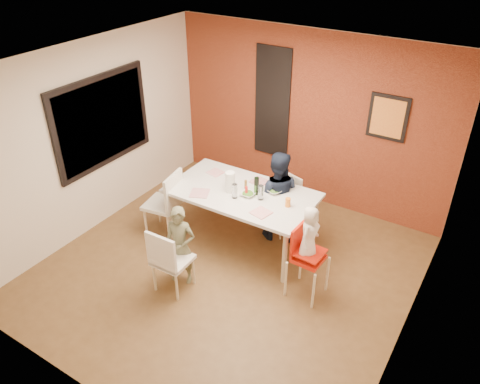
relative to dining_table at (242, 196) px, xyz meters
The scene contains 35 objects.
ground 1.00m from the dining_table, 74.09° to the right, with size 4.50×4.50×0.00m, color brown.
ceiling 2.06m from the dining_table, 74.09° to the right, with size 4.50×4.50×0.02m, color silver.
wall_back 1.73m from the dining_table, 83.64° to the left, with size 4.50×0.02×2.70m, color beige.
wall_front 2.95m from the dining_table, 86.42° to the right, with size 4.50×0.02×2.70m, color beige.
wall_left 2.25m from the dining_table, 163.00° to the right, with size 0.02×4.50×2.70m, color beige.
wall_right 2.58m from the dining_table, 14.59° to the right, with size 0.02×4.50×2.70m, color beige.
brick_accent_wall 1.72m from the dining_table, 83.56° to the left, with size 4.50×0.02×2.70m, color maroon.
picture_window_frame 2.23m from the dining_table, 168.02° to the right, with size 0.05×1.70×1.30m, color black.
picture_window_pane 2.22m from the dining_table, 167.94° to the right, with size 0.02×1.55×1.15m, color black.
glassblock_strip 1.80m from the dining_table, 104.85° to the left, with size 0.55×0.03×1.70m, color silver.
glassblock_surround 1.80m from the dining_table, 104.90° to the left, with size 0.60×0.03×1.76m, color black.
art_print_frame 2.28m from the dining_table, 48.81° to the left, with size 0.54×0.03×0.64m, color black.
art_print_canvas 2.27m from the dining_table, 48.54° to the left, with size 0.44×0.01×0.54m, color orange.
dining_table is the anchor object (origin of this frame).
chair_near 1.38m from the dining_table, 98.74° to the right, with size 0.43×0.43×0.91m.
chair_far 0.75m from the dining_table, 58.87° to the left, with size 0.50×0.50×0.87m.
chair_left 1.09m from the dining_table, 158.43° to the right, with size 0.54×0.54×1.00m.
high_chair 1.30m from the dining_table, 21.86° to the right, with size 0.43×0.43×0.96m.
child_near 1.14m from the dining_table, 100.71° to the right, with size 0.40×0.26×1.08m, color #5E5E43.
child_far 0.51m from the dining_table, 47.19° to the left, with size 0.65×0.51×1.35m, color black.
toddler 1.32m from the dining_table, 21.55° to the right, with size 0.33×0.22×0.68m, color white.
plate_near_left 0.58m from the dining_table, 143.05° to the right, with size 0.24×0.24×0.01m, color silver.
plate_far_mid 0.37m from the dining_table, 78.95° to the left, with size 0.22×0.22×0.01m, color silver.
plate_near_right 0.58m from the dining_table, 33.00° to the right, with size 0.22×0.22×0.01m, color white.
plate_far_left 0.66m from the dining_table, 157.88° to the left, with size 0.20×0.20×0.01m, color white.
salad_bowl_a 0.16m from the dining_table, 19.53° to the right, with size 0.19×0.19×0.05m, color white.
salad_bowl_b 0.45m from the dining_table, 29.44° to the left, with size 0.20×0.20×0.05m, color silver.
wine_bottle 0.29m from the dining_table, 13.71° to the left, with size 0.07×0.07×0.25m, color black.
wine_glass_a 0.25m from the dining_table, 89.51° to the right, with size 0.07×0.07×0.20m, color silver.
wine_glass_b 0.36m from the dining_table, ahead, with size 0.07×0.07×0.21m, color silver.
paper_towel_roll 0.27m from the dining_table, 151.53° to the right, with size 0.13×0.13×0.29m, color white.
condiment_red 0.20m from the dining_table, 32.12° to the right, with size 0.04×0.04×0.15m, color red.
condiment_green 0.25m from the dining_table, ahead, with size 0.04×0.04×0.15m, color #336A23.
condiment_brown 0.16m from the dining_table, 76.27° to the left, with size 0.04×0.04×0.15m, color brown.
sippy_cup 0.71m from the dining_table, ahead, with size 0.07×0.07×0.12m, color orange.
Camera 1 is at (2.67, -3.95, 4.12)m, focal length 35.00 mm.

